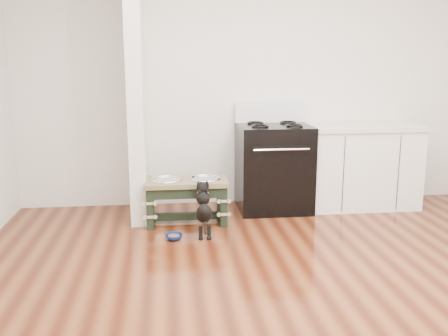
% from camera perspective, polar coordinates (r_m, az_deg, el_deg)
% --- Properties ---
extents(ground, '(5.00, 5.00, 0.00)m').
position_cam_1_polar(ground, '(3.50, 9.12, -14.95)').
color(ground, '#40180B').
rests_on(ground, ground).
extents(room_shell, '(5.00, 5.00, 5.00)m').
position_cam_1_polar(room_shell, '(3.12, 10.13, 12.60)').
color(room_shell, silver).
rests_on(room_shell, ground).
extents(partition_wall, '(0.15, 0.80, 2.70)m').
position_cam_1_polar(partition_wall, '(5.11, -9.99, 9.32)').
color(partition_wall, silver).
rests_on(partition_wall, ground).
extents(oven_range, '(0.76, 0.69, 1.14)m').
position_cam_1_polar(oven_range, '(5.39, 5.69, 0.22)').
color(oven_range, black).
rests_on(oven_range, ground).
extents(cabinet_run, '(1.24, 0.64, 0.91)m').
position_cam_1_polar(cabinet_run, '(5.70, 15.31, 0.24)').
color(cabinet_run, white).
rests_on(cabinet_run, ground).
extents(dog_feeder, '(0.81, 0.43, 0.46)m').
position_cam_1_polar(dog_feeder, '(4.94, -4.35, -2.78)').
color(dog_feeder, black).
rests_on(dog_feeder, ground).
extents(puppy, '(0.14, 0.42, 0.49)m').
position_cam_1_polar(puppy, '(4.60, -2.34, -4.48)').
color(puppy, black).
rests_on(puppy, ground).
extents(floor_bowl, '(0.19, 0.19, 0.05)m').
position_cam_1_polar(floor_bowl, '(4.58, -5.76, -7.84)').
color(floor_bowl, navy).
rests_on(floor_bowl, ground).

